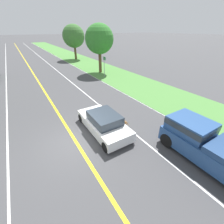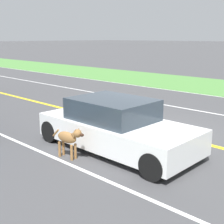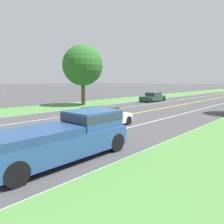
{
  "view_description": "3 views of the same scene",
  "coord_description": "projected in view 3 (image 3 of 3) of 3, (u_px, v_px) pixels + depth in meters",
  "views": [
    {
      "loc": [
        -1.85,
        -7.04,
        5.96
      ],
      "look_at": [
        2.75,
        0.33,
        1.09
      ],
      "focal_mm": 24.0,
      "sensor_mm": 36.0,
      "label": 1
    },
    {
      "loc": [
        7.7,
        5.44,
        2.89
      ],
      "look_at": [
        1.87,
        -0.14,
        0.94
      ],
      "focal_mm": 50.0,
      "sensor_mm": 36.0,
      "label": 2
    },
    {
      "loc": [
        12.19,
        -10.07,
        3.08
      ],
      "look_at": [
        2.28,
        0.85,
        0.96
      ],
      "focal_mm": 35.0,
      "sensor_mm": 36.0,
      "label": 3
    }
  ],
  "objects": [
    {
      "name": "grass_verge_left",
      "position": [
        19.0,
        111.0,
        22.58
      ],
      "size": [
        6.0,
        160.0,
        0.03
      ],
      "primitive_type": "cube",
      "color": "#4C843D",
      "rests_on": "ground"
    },
    {
      "name": "ego_car",
      "position": [
        101.0,
        118.0,
        14.61
      ],
      "size": [
        1.9,
        4.34,
        1.34
      ],
      "color": "white",
      "rests_on": "ground"
    },
    {
      "name": "lane_edge_line_left",
      "position": [
        33.0,
        114.0,
        20.59
      ],
      "size": [
        0.14,
        160.0,
        0.01
      ],
      "primitive_type": "cube",
      "color": "white",
      "rests_on": "ground"
    },
    {
      "name": "lane_dash_same_dir",
      "position": [
        117.0,
        130.0,
        13.6
      ],
      "size": [
        0.1,
        160.0,
        0.01
      ],
      "primitive_type": "cube",
      "color": "white",
      "rests_on": "ground"
    },
    {
      "name": "lane_dash_oncoming",
      "position": [
        54.0,
        118.0,
        18.26
      ],
      "size": [
        0.1,
        160.0,
        0.01
      ],
      "primitive_type": "cube",
      "color": "white",
      "rests_on": "ground"
    },
    {
      "name": "oncoming_car",
      "position": [
        153.0,
        97.0,
        32.6
      ],
      "size": [
        1.85,
        4.54,
        1.37
      ],
      "rotation": [
        0.0,
        0.0,
        3.14
      ],
      "color": "#1E472D",
      "rests_on": "ground"
    },
    {
      "name": "centre_divider_line",
      "position": [
        81.0,
        123.0,
        15.93
      ],
      "size": [
        0.18,
        160.0,
        0.01
      ],
      "primitive_type": "cube",
      "color": "yellow",
      "rests_on": "ground"
    },
    {
      "name": "roadside_tree_left_near",
      "position": [
        83.0,
        66.0,
        26.85
      ],
      "size": [
        4.97,
        4.97,
        7.43
      ],
      "color": "brown",
      "rests_on": "ground"
    },
    {
      "name": "ground_plane",
      "position": [
        81.0,
        123.0,
        15.93
      ],
      "size": [
        400.0,
        400.0,
        0.0
      ],
      "primitive_type": "plane",
      "color": "#424244"
    },
    {
      "name": "pickup_truck",
      "position": [
        67.0,
        136.0,
        8.65
      ],
      "size": [
        2.0,
        5.55,
        1.79
      ],
      "color": "#284C84",
      "rests_on": "ground"
    },
    {
      "name": "dog",
      "position": [
        112.0,
        122.0,
        13.51
      ],
      "size": [
        0.28,
        1.03,
        0.81
      ],
      "rotation": [
        0.0,
        0.0,
        0.12
      ],
      "color": "olive",
      "rests_on": "ground"
    },
    {
      "name": "lane_edge_line_right",
      "position": [
        169.0,
        141.0,
        11.27
      ],
      "size": [
        0.14,
        160.0,
        0.01
      ],
      "primitive_type": "cube",
      "color": "white",
      "rests_on": "ground"
    }
  ]
}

